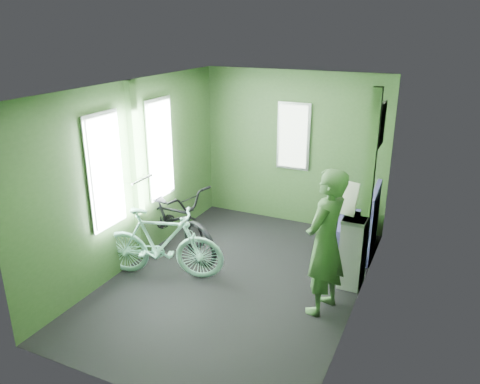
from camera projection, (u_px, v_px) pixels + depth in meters
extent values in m
plane|color=black|center=(237.00, 280.00, 5.64)|extent=(4.00, 4.00, 0.00)
cube|color=silver|center=(236.00, 87.00, 4.85)|extent=(2.80, 4.00, 0.02)
cube|color=#2F5025|center=(293.00, 149.00, 6.95)|extent=(2.80, 0.02, 2.30)
cube|color=#2F5025|center=(124.00, 272.00, 3.54)|extent=(2.80, 0.02, 2.30)
cube|color=#2F5025|center=(134.00, 175.00, 5.80)|extent=(0.02, 4.00, 2.30)
cube|color=#2F5025|center=(362.00, 210.00, 4.69)|extent=(0.02, 4.00, 2.30)
cube|color=#2F5025|center=(137.00, 175.00, 5.78)|extent=(0.08, 0.12, 2.30)
cube|color=silver|center=(106.00, 172.00, 5.24)|extent=(0.02, 0.56, 1.34)
cube|color=silver|center=(161.00, 149.00, 6.18)|extent=(0.02, 0.56, 1.34)
cube|color=white|center=(102.00, 125.00, 5.05)|extent=(0.00, 0.12, 0.12)
cube|color=white|center=(160.00, 109.00, 5.99)|extent=(0.00, 0.12, 0.12)
cylinder|color=silver|center=(142.00, 180.00, 5.77)|extent=(0.03, 0.40, 0.03)
cube|color=#2F5025|center=(368.00, 191.00, 5.22)|extent=(0.10, 0.10, 2.30)
cube|color=white|center=(382.00, 125.00, 5.23)|extent=(0.02, 0.40, 0.50)
cube|color=silver|center=(293.00, 137.00, 6.84)|extent=(0.50, 0.02, 1.00)
imported|color=black|center=(174.00, 250.00, 6.39)|extent=(2.00, 1.44, 1.04)
imported|color=#92E3CA|center=(163.00, 277.00, 5.71)|extent=(1.60, 0.92, 0.95)
imported|color=#395D32|center=(325.00, 243.00, 4.80)|extent=(0.52, 0.66, 1.60)
cube|color=silver|center=(342.00, 197.00, 4.88)|extent=(0.35, 0.18, 0.35)
cube|color=slate|center=(353.00, 251.00, 5.41)|extent=(0.25, 0.35, 0.86)
cube|color=navy|center=(355.00, 236.00, 6.30)|extent=(0.53, 0.90, 0.44)
cube|color=navy|center=(375.00, 207.00, 6.06)|extent=(0.10, 0.88, 0.49)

